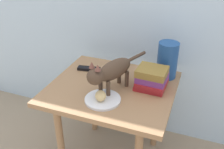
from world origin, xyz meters
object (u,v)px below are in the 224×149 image
object	(u,v)px
green_vase	(167,60)
side_table	(112,98)
tv_remote	(89,69)
book_stack	(152,79)
cat	(111,71)
bread_roll	(101,96)
plate	(103,100)

from	to	relation	value
green_vase	side_table	bearing A→B (deg)	-139.78
side_table	tv_remote	bearing A→B (deg)	148.09
book_stack	cat	bearing A→B (deg)	-151.23
bread_roll	book_stack	xyz separation A→B (m)	(0.22, 0.23, 0.03)
side_table	book_stack	xyz separation A→B (m)	(0.22, 0.06, 0.15)
plate	green_vase	xyz separation A→B (m)	(0.27, 0.40, 0.11)
plate	cat	bearing A→B (deg)	85.26
cat	bread_roll	bearing A→B (deg)	-96.98
plate	green_vase	world-z (taller)	green_vase
bread_roll	cat	size ratio (longest dim) A/B	0.18
side_table	tv_remote	size ratio (longest dim) A/B	4.93
book_stack	tv_remote	xyz separation A→B (m)	(-0.44, 0.07, -0.06)
cat	plate	bearing A→B (deg)	-94.74
side_table	green_vase	bearing A→B (deg)	40.22
book_stack	green_vase	xyz separation A→B (m)	(0.06, 0.18, 0.05)
plate	bread_roll	distance (m)	0.04
side_table	bread_roll	bearing A→B (deg)	-90.01
bread_roll	cat	xyz separation A→B (m)	(0.01, 0.12, 0.09)
side_table	book_stack	distance (m)	0.28
tv_remote	bread_roll	bearing A→B (deg)	-64.07
cat	tv_remote	size ratio (longest dim) A/B	3.01
side_table	cat	distance (m)	0.23
green_vase	plate	bearing A→B (deg)	-124.65
plate	green_vase	bearing A→B (deg)	55.35
tv_remote	plate	bearing A→B (deg)	-62.05
plate	tv_remote	distance (m)	0.37
green_vase	cat	bearing A→B (deg)	-132.35
side_table	green_vase	distance (m)	0.42
plate	cat	world-z (taller)	cat
bread_roll	green_vase	size ratio (longest dim) A/B	0.35
plate	tv_remote	size ratio (longest dim) A/B	1.33
bread_roll	green_vase	bearing A→B (deg)	55.72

